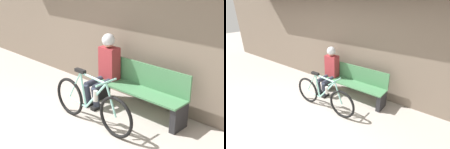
{
  "view_description": "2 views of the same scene",
  "coord_description": "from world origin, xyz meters",
  "views": [
    {
      "loc": [
        3.55,
        -1.52,
        2.43
      ],
      "look_at": [
        0.23,
        1.92,
        0.67
      ],
      "focal_mm": 50.0,
      "sensor_mm": 36.0,
      "label": 1
    },
    {
      "loc": [
        2.69,
        -1.19,
        2.38
      ],
      "look_at": [
        0.38,
        1.83,
        0.73
      ],
      "focal_mm": 28.0,
      "sensor_mm": 36.0,
      "label": 2
    }
  ],
  "objects": [
    {
      "name": "bicycle",
      "position": [
        0.32,
        1.36,
        0.35
      ],
      "size": [
        1.68,
        0.4,
        0.87
      ],
      "color": "black",
      "rests_on": "ground_plane"
    },
    {
      "name": "person_seated",
      "position": [
        -0.12,
        2.12,
        0.71
      ],
      "size": [
        0.34,
        0.64,
        1.25
      ],
      "color": "#2D3342",
      "rests_on": "ground_plane"
    },
    {
      "name": "storefront_wall",
      "position": [
        0.0,
        2.65,
        1.66
      ],
      "size": [
        12.0,
        0.56,
        3.2
      ],
      "color": "#756656",
      "rests_on": "ground_plane"
    },
    {
      "name": "park_bench_near",
      "position": [
        0.55,
        2.23,
        0.39
      ],
      "size": [
        1.76,
        0.42,
        0.83
      ],
      "color": "#477F51",
      "rests_on": "ground_plane"
    }
  ]
}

